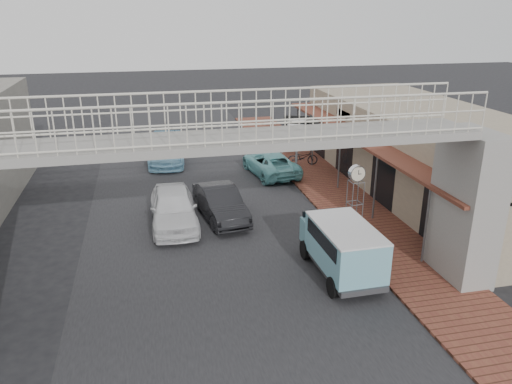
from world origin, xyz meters
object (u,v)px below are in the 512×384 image
white_hatchback (173,208)px  street_clock (357,176)px  angkot_far (167,151)px  dark_sedan (220,203)px  angkot_curb (270,163)px  motorcycle_near (303,157)px  arrow_sign (314,127)px  angkot_van (342,243)px  motorcycle_far (282,143)px

white_hatchback → street_clock: bearing=-16.7°
white_hatchback → angkot_far: (0.26, 9.33, -0.07)m
dark_sedan → white_hatchback: bearing=-178.8°
angkot_curb → motorcycle_near: angkot_curb is taller
angkot_far → arrow_sign: 9.19m
arrow_sign → dark_sedan: bearing=-123.0°
angkot_curb → angkot_van: bearing=80.5°
dark_sedan → street_clock: (5.05, -2.49, 1.65)m
white_hatchback → dark_sedan: 2.04m
arrow_sign → motorcycle_far: bearing=113.2°
white_hatchback → motorcycle_far: size_ratio=2.55×
white_hatchback → angkot_van: 7.56m
angkot_van → arrow_sign: size_ratio=1.11×
motorcycle_far → angkot_van: bearing=178.0°
angkot_van → street_clock: 3.93m
angkot_far → motorcycle_far: angkot_far is taller
white_hatchback → angkot_far: white_hatchback is taller
motorcycle_far → arrow_sign: 6.14m
dark_sedan → street_clock: size_ratio=1.56×
angkot_curb → angkot_far: angkot_far is taller
angkot_van → motorcycle_near: (2.56, 12.22, -0.64)m
angkot_van → angkot_curb: bearing=87.0°
angkot_van → motorcycle_far: bearing=80.9°
white_hatchback → motorcycle_near: white_hatchback is taller
angkot_curb → angkot_van: size_ratio=1.16×
dark_sedan → arrow_sign: arrow_sign is taller
dark_sedan → motorcycle_far: bearing=52.5°
angkot_curb → arrow_sign: arrow_sign is taller
arrow_sign → angkot_curb: bearing=158.5°
angkot_curb → street_clock: (1.45, -7.94, 1.71)m
white_hatchback → motorcycle_near: (7.78, 6.77, -0.23)m
white_hatchback → angkot_van: angkot_van is taller
angkot_van → arrow_sign: bearing=75.9°
motorcycle_far → street_clock: (-0.31, -11.88, 1.70)m
white_hatchback → dark_sedan: size_ratio=1.10×
dark_sedan → motorcycle_far: size_ratio=2.33×
angkot_van → motorcycle_far: angkot_van is taller
white_hatchback → arrow_sign: (7.42, 4.00, 2.13)m
angkot_curb → arrow_sign: size_ratio=1.29×
white_hatchback → motorcycle_far: 12.19m
white_hatchback → angkot_curb: bearing=46.2°
angkot_curb → street_clock: bearing=92.9°
angkot_curb → angkot_far: bearing=-41.2°
street_clock → angkot_curb: bearing=96.1°
angkot_curb → arrow_sign: 3.41m
dark_sedan → angkot_curb: (3.60, 5.44, -0.07)m
angkot_far → street_clock: street_clock is taller
motorcycle_near → white_hatchback: bearing=139.0°
motorcycle_near → street_clock: size_ratio=0.64×
white_hatchback → angkot_far: bearing=88.8°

